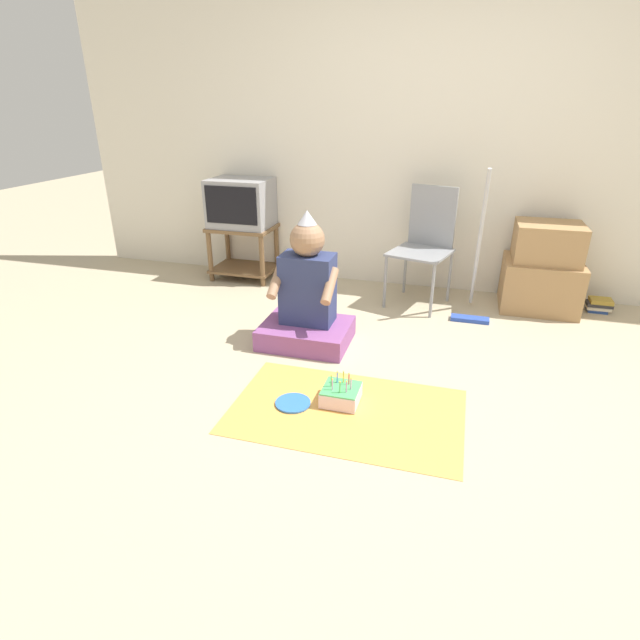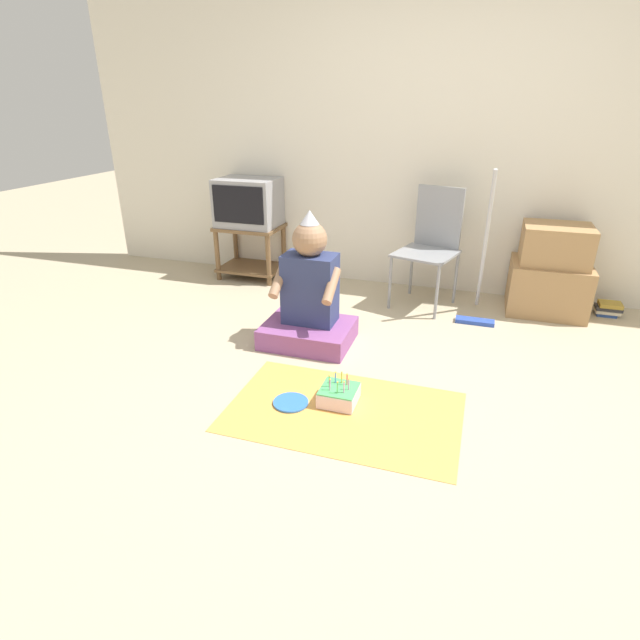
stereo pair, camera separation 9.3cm
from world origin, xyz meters
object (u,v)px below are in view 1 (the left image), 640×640
(book_pile, at_px, (599,305))
(tv, at_px, (241,203))
(person_seated, at_px, (307,301))
(paper_plate, at_px, (293,403))
(birthday_cake, at_px, (341,394))
(folding_chair, at_px, (425,239))
(cardboard_box_stack, at_px, (543,270))
(dust_mop, at_px, (475,278))

(book_pile, bearing_deg, tv, -179.84)
(tv, height_order, person_seated, same)
(tv, distance_m, paper_plate, 2.32)
(tv, height_order, book_pile, tv)
(birthday_cake, bearing_deg, folding_chair, 80.82)
(folding_chair, distance_m, cardboard_box_stack, 0.94)
(cardboard_box_stack, distance_m, book_pile, 0.54)
(dust_mop, bearing_deg, folding_chair, 149.67)
(cardboard_box_stack, distance_m, paper_plate, 2.36)
(cardboard_box_stack, height_order, dust_mop, dust_mop)
(folding_chair, bearing_deg, book_pile, 6.62)
(cardboard_box_stack, bearing_deg, paper_plate, -127.50)
(book_pile, bearing_deg, paper_plate, -134.52)
(tv, relative_size, cardboard_box_stack, 0.78)
(tv, distance_m, cardboard_box_stack, 2.58)
(folding_chair, relative_size, birthday_cake, 4.61)
(book_pile, bearing_deg, dust_mop, -157.91)
(person_seated, distance_m, paper_plate, 0.84)
(dust_mop, xyz_separation_m, person_seated, (-1.08, -0.75, -0.02))
(tv, relative_size, person_seated, 0.59)
(tv, distance_m, person_seated, 1.55)
(dust_mop, xyz_separation_m, birthday_cake, (-0.67, -1.43, -0.26))
(dust_mop, distance_m, book_pile, 1.08)
(tv, xyz_separation_m, book_pile, (3.02, 0.01, -0.64))
(cardboard_box_stack, xyz_separation_m, dust_mop, (-0.51, -0.33, -0.00))
(paper_plate, bearing_deg, tv, 120.50)
(book_pile, xyz_separation_m, birthday_cake, (-1.64, -1.83, -0.00))
(paper_plate, bearing_deg, person_seated, 101.66)
(tv, distance_m, book_pile, 3.09)
(cardboard_box_stack, bearing_deg, person_seated, -145.68)
(dust_mop, height_order, book_pile, dust_mop)
(cardboard_box_stack, relative_size, birthday_cake, 3.42)
(person_seated, bearing_deg, birthday_cake, -59.11)
(paper_plate, bearing_deg, dust_mop, 58.97)
(tv, height_order, birthday_cake, tv)
(book_pile, distance_m, paper_plate, 2.70)
(cardboard_box_stack, height_order, paper_plate, cardboard_box_stack)
(book_pile, xyz_separation_m, paper_plate, (-1.89, -1.92, -0.04))
(folding_chair, xyz_separation_m, book_pile, (1.37, 0.16, -0.47))
(tv, xyz_separation_m, birthday_cake, (1.38, -1.82, -0.64))
(cardboard_box_stack, xyz_separation_m, paper_plate, (-1.43, -1.86, -0.30))
(cardboard_box_stack, xyz_separation_m, birthday_cake, (-1.18, -1.76, -0.26))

